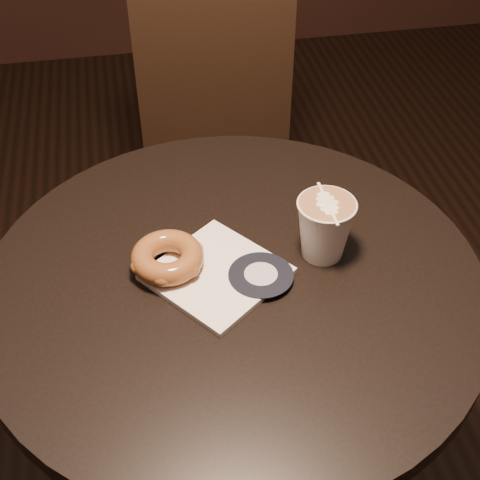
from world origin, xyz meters
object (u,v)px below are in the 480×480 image
at_px(latte_cup, 324,229).
at_px(cafe_table, 234,363).
at_px(chair, 218,146).
at_px(pastry_bag, 217,274).
at_px(doughnut, 167,257).

bearing_deg(latte_cup, cafe_table, -171.82).
xyz_separation_m(chair, latte_cup, (0.05, -0.65, 0.28)).
bearing_deg(latte_cup, pastry_bag, -173.48).
xyz_separation_m(cafe_table, doughnut, (-0.09, 0.03, 0.22)).
bearing_deg(chair, cafe_table, -91.53).
bearing_deg(pastry_bag, doughnut, 121.33).
xyz_separation_m(cafe_table, latte_cup, (0.13, 0.02, 0.25)).
height_order(cafe_table, doughnut, doughnut).
relative_size(pastry_bag, doughnut, 1.56).
height_order(cafe_table, pastry_bag, pastry_bag).
relative_size(cafe_table, chair, 0.82).
distance_m(chair, latte_cup, 0.71).
xyz_separation_m(cafe_table, pastry_bag, (-0.02, 0.00, 0.20)).
xyz_separation_m(doughnut, latte_cup, (0.22, -0.01, 0.02)).
height_order(chair, doughnut, chair).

